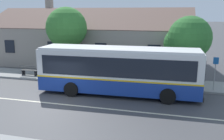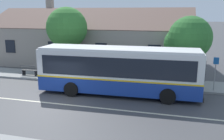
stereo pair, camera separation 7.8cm
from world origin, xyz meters
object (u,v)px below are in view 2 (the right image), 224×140
object	(u,v)px
street_tree_secondary	(67,29)
bus_stop_sign	(215,70)
bench_by_building	(30,71)
bench_down_street	(79,74)
street_tree_primary	(187,40)
transit_bus	(119,70)

from	to	relation	value
street_tree_secondary	bus_stop_sign	xyz separation A→B (m)	(12.23, -2.19, -2.47)
street_tree_secondary	bus_stop_sign	size ratio (longest dim) A/B	2.53
bus_stop_sign	bench_by_building	bearing A→B (deg)	178.27
bench_down_street	street_tree_primary	size ratio (longest dim) A/B	0.29
transit_bus	street_tree_primary	xyz separation A→B (m)	(4.49, 4.29, 1.74)
transit_bus	bench_by_building	xyz separation A→B (m)	(-8.71, 2.55, -1.19)
bench_by_building	street_tree_primary	world-z (taller)	street_tree_primary
street_tree_primary	bench_by_building	bearing A→B (deg)	-172.48
bench_by_building	bench_down_street	world-z (taller)	same
bench_down_street	street_tree_primary	bearing A→B (deg)	11.78
transit_bus	bench_by_building	world-z (taller)	transit_bus
bench_by_building	bus_stop_sign	size ratio (longest dim) A/B	0.65
bench_down_street	bus_stop_sign	bearing A→B (deg)	-2.34
bench_down_street	street_tree_secondary	bearing A→B (deg)	134.59
bench_down_street	street_tree_primary	distance (m)	9.17
bench_down_street	street_tree_secondary	distance (m)	4.32
bench_down_street	bus_stop_sign	world-z (taller)	bus_stop_sign
bench_down_street	bus_stop_sign	distance (m)	10.56
bench_by_building	bench_down_street	size ratio (longest dim) A/B	1.00
bench_by_building	bus_stop_sign	xyz separation A→B (m)	(15.19, -0.46, 1.08)
bus_stop_sign	transit_bus	bearing A→B (deg)	-162.11
street_tree_primary	transit_bus	bearing A→B (deg)	-136.27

